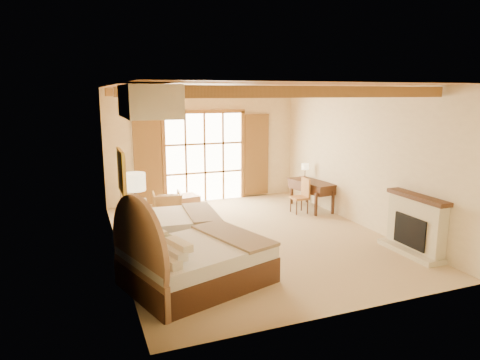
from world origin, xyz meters
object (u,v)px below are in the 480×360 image
bed_near (188,259)px  desk (311,194)px  nightstand (137,246)px  bed_far (163,225)px  armchair (167,204)px

bed_near → desk: 5.41m
desk → nightstand: bearing=-166.0°
bed_far → nightstand: (-0.64, -0.77, -0.10)m
nightstand → armchair: size_ratio=0.81×
nightstand → desk: 5.29m
bed_far → desk: 4.43m
armchair → desk: desk is taller
desk → armchair: bearing=161.9°
bed_near → desk: size_ratio=1.79×
bed_near → armchair: bed_near is taller
bed_far → armchair: bed_far is taller
nightstand → armchair: armchair is taller
bed_near → bed_far: (0.00, 2.09, -0.04)m
bed_far → nightstand: bed_far is taller
armchair → bed_far: bearing=81.7°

